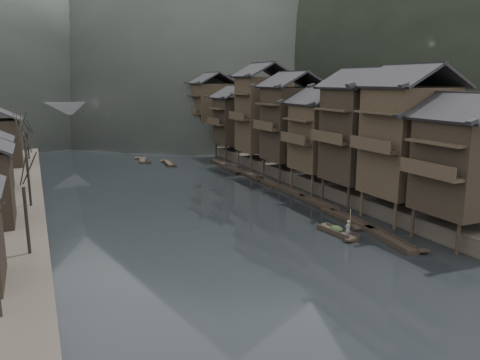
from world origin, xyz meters
TOP-DOWN VIEW (x-y plane):
  - water at (0.00, 0.00)m, footprint 300.00×300.00m
  - right_bank at (35.00, 40.00)m, footprint 40.00×200.00m
  - stilt_houses at (17.28, 19.58)m, footprint 9.00×67.60m
  - bare_trees at (-17.00, 18.15)m, footprint 3.94×58.99m
  - moored_sampans at (12.15, 14.45)m, footprint 2.96×47.95m
  - midriver_boats at (1.79, 48.08)m, footprint 5.90×28.48m
  - stone_bridge at (-0.00, 72.00)m, footprint 40.00×6.00m
  - hero_sampan at (8.59, -2.48)m, footprint 1.53×4.98m
  - cargo_heap at (8.62, -2.26)m, footprint 1.08×1.42m
  - boatman at (8.40, -4.20)m, footprint 0.61×0.42m
  - bamboo_pole at (8.60, -4.20)m, footprint 1.47×1.83m

SIDE VIEW (x-z plane):
  - water at x=0.00m, z-range 0.00..0.00m
  - moored_sampans at x=12.15m, z-range -0.03..0.44m
  - midriver_boats at x=1.79m, z-range -0.02..0.43m
  - hero_sampan at x=8.59m, z-range -0.01..0.42m
  - cargo_heap at x=8.62m, z-range 0.43..1.08m
  - right_bank at x=35.00m, z-range 0.00..1.80m
  - boatman at x=8.40m, z-range 0.43..2.04m
  - bamboo_pole at x=8.60m, z-range 2.04..5.54m
  - stone_bridge at x=0.00m, z-range 0.61..9.61m
  - bare_trees at x=-17.00m, z-range 2.68..10.57m
  - stilt_houses at x=17.28m, z-range 0.85..17.18m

